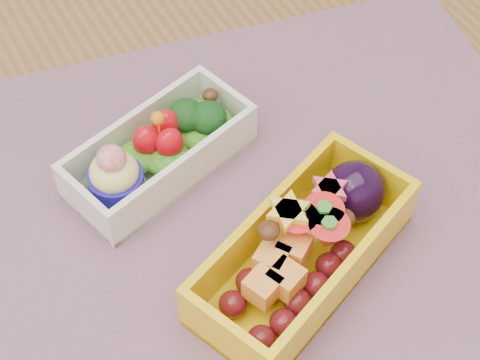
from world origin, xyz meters
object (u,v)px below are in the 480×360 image
bento_white (159,152)px  bento_yellow (307,247)px  placemat (235,218)px  table (228,273)px

bento_white → bento_yellow: bento_white is taller
placemat → bento_white: bento_white is taller
placemat → bento_white: size_ratio=3.23×
table → bento_white: bento_white is taller
table → placemat: 0.10m
bento_white → bento_yellow: 0.15m
placemat → bento_yellow: bearing=-69.4°
placemat → table: bearing=94.3°
placemat → bento_white: 0.08m
table → placemat: (0.00, -0.01, 0.10)m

